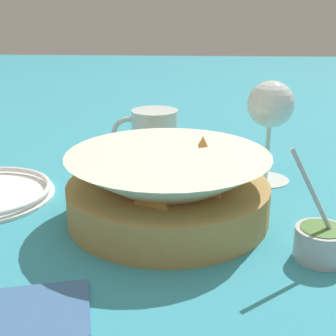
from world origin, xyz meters
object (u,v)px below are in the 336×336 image
at_px(food_basket, 169,190).
at_px(wine_glass, 271,109).
at_px(sauce_cup, 321,241).
at_px(beer_mug, 154,137).

height_order(food_basket, wine_glass, wine_glass).
distance_m(food_basket, sauce_cup, 0.20).
bearing_deg(beer_mug, wine_glass, 154.29).
height_order(sauce_cup, wine_glass, wine_glass).
height_order(food_basket, beer_mug, food_basket).
relative_size(sauce_cup, beer_mug, 1.08).
bearing_deg(beer_mug, sauce_cup, 122.53).
bearing_deg(wine_glass, beer_mug, -25.71).
xyz_separation_m(food_basket, beer_mug, (0.04, -0.24, 0.00)).
bearing_deg(food_basket, wine_glass, -134.97).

